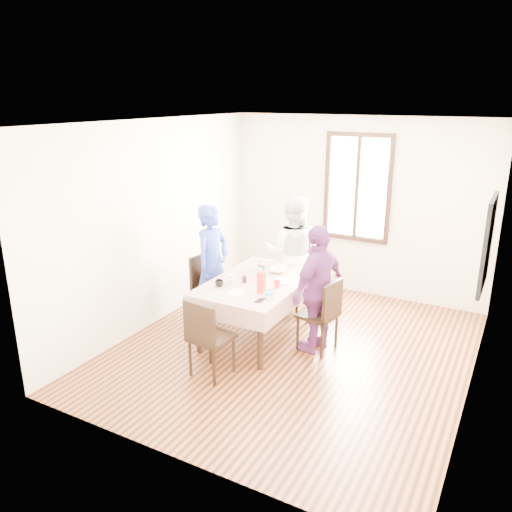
% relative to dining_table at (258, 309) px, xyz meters
% --- Properties ---
extents(ground, '(4.50, 4.50, 0.00)m').
position_rel_dining_table_xyz_m(ground, '(0.55, -0.12, -0.38)').
color(ground, black).
rests_on(ground, ground).
extents(back_wall, '(4.00, 0.00, 4.00)m').
position_rel_dining_table_xyz_m(back_wall, '(0.55, 2.13, 0.98)').
color(back_wall, beige).
rests_on(back_wall, ground).
extents(right_wall, '(0.00, 4.50, 4.50)m').
position_rel_dining_table_xyz_m(right_wall, '(2.55, -0.12, 0.98)').
color(right_wall, beige).
rests_on(right_wall, ground).
extents(window_frame, '(1.02, 0.06, 1.62)m').
position_rel_dining_table_xyz_m(window_frame, '(0.55, 2.11, 1.27)').
color(window_frame, black).
rests_on(window_frame, back_wall).
extents(window_pane, '(0.90, 0.02, 1.50)m').
position_rel_dining_table_xyz_m(window_pane, '(0.55, 2.12, 1.27)').
color(window_pane, white).
rests_on(window_pane, back_wall).
extents(art_poster, '(0.04, 0.76, 0.96)m').
position_rel_dining_table_xyz_m(art_poster, '(2.53, 0.18, 1.18)').
color(art_poster, red).
rests_on(art_poster, right_wall).
extents(dining_table, '(0.95, 1.55, 0.75)m').
position_rel_dining_table_xyz_m(dining_table, '(0.00, 0.00, 0.00)').
color(dining_table, black).
rests_on(dining_table, ground).
extents(tablecloth, '(1.07, 1.67, 0.01)m').
position_rel_dining_table_xyz_m(tablecloth, '(0.00, 0.00, 0.38)').
color(tablecloth, '#540D02').
rests_on(tablecloth, dining_table).
extents(chair_left, '(0.46, 0.46, 0.91)m').
position_rel_dining_table_xyz_m(chair_left, '(-0.79, 0.15, 0.08)').
color(chair_left, black).
rests_on(chair_left, ground).
extents(chair_right, '(0.48, 0.48, 0.91)m').
position_rel_dining_table_xyz_m(chair_right, '(0.79, 0.05, 0.08)').
color(chair_right, black).
rests_on(chair_right, ground).
extents(chair_far, '(0.46, 0.46, 0.91)m').
position_rel_dining_table_xyz_m(chair_far, '(0.00, 1.07, 0.08)').
color(chair_far, black).
rests_on(chair_far, ground).
extents(chair_near, '(0.47, 0.47, 0.91)m').
position_rel_dining_table_xyz_m(chair_near, '(0.00, -1.07, 0.08)').
color(chair_near, black).
rests_on(chair_near, ground).
extents(person_left, '(0.44, 0.62, 1.62)m').
position_rel_dining_table_xyz_m(person_left, '(-0.77, 0.15, 0.43)').
color(person_left, '#2A3C97').
rests_on(person_left, ground).
extents(person_far, '(0.95, 0.82, 1.67)m').
position_rel_dining_table_xyz_m(person_far, '(0.00, 1.05, 0.46)').
color(person_far, white).
rests_on(person_far, ground).
extents(person_right, '(0.59, 0.98, 1.57)m').
position_rel_dining_table_xyz_m(person_right, '(0.77, 0.05, 0.41)').
color(person_right, '#652A68').
rests_on(person_right, ground).
extents(mug_black, '(0.13, 0.13, 0.08)m').
position_rel_dining_table_xyz_m(mug_black, '(-0.32, -0.40, 0.43)').
color(mug_black, black).
rests_on(mug_black, tablecloth).
extents(mug_flag, '(0.09, 0.09, 0.08)m').
position_rel_dining_table_xyz_m(mug_flag, '(0.31, -0.09, 0.43)').
color(mug_flag, red).
rests_on(mug_flag, tablecloth).
extents(mug_green, '(0.10, 0.10, 0.07)m').
position_rel_dining_table_xyz_m(mug_green, '(-0.13, 0.34, 0.42)').
color(mug_green, '#0C7226').
rests_on(mug_green, tablecloth).
extents(serving_bowl, '(0.27, 0.27, 0.05)m').
position_rel_dining_table_xyz_m(serving_bowl, '(0.08, 0.40, 0.41)').
color(serving_bowl, white).
rests_on(serving_bowl, tablecloth).
extents(juice_carton, '(0.08, 0.08, 0.25)m').
position_rel_dining_table_xyz_m(juice_carton, '(0.22, -0.32, 0.51)').
color(juice_carton, red).
rests_on(juice_carton, tablecloth).
extents(butter_tub, '(0.11, 0.11, 0.05)m').
position_rel_dining_table_xyz_m(butter_tub, '(0.38, -0.43, 0.41)').
color(butter_tub, white).
rests_on(butter_tub, tablecloth).
extents(jam_jar, '(0.06, 0.06, 0.08)m').
position_rel_dining_table_xyz_m(jam_jar, '(-0.12, -0.13, 0.43)').
color(jam_jar, black).
rests_on(jam_jar, tablecloth).
extents(drinking_glass, '(0.08, 0.08, 0.11)m').
position_rel_dining_table_xyz_m(drinking_glass, '(-0.25, -0.23, 0.44)').
color(drinking_glass, silver).
rests_on(drinking_glass, tablecloth).
extents(smartphone, '(0.07, 0.14, 0.01)m').
position_rel_dining_table_xyz_m(smartphone, '(0.32, -0.56, 0.39)').
color(smartphone, black).
rests_on(smartphone, tablecloth).
extents(flower_vase, '(0.07, 0.07, 0.14)m').
position_rel_dining_table_xyz_m(flower_vase, '(-0.02, 0.08, 0.46)').
color(flower_vase, silver).
rests_on(flower_vase, tablecloth).
extents(plate_right, '(0.20, 0.20, 0.01)m').
position_rel_dining_table_xyz_m(plate_right, '(0.31, 0.10, 0.39)').
color(plate_right, white).
rests_on(plate_right, tablecloth).
extents(plate_far, '(0.20, 0.20, 0.01)m').
position_rel_dining_table_xyz_m(plate_far, '(-0.00, 0.63, 0.39)').
color(plate_far, white).
rests_on(plate_far, tablecloth).
extents(plate_near, '(0.20, 0.20, 0.01)m').
position_rel_dining_table_xyz_m(plate_near, '(-0.02, -0.50, 0.39)').
color(plate_near, white).
rests_on(plate_near, tablecloth).
extents(butter_lid, '(0.12, 0.12, 0.01)m').
position_rel_dining_table_xyz_m(butter_lid, '(0.38, -0.43, 0.45)').
color(butter_lid, blue).
rests_on(butter_lid, butter_tub).
extents(flower_bunch, '(0.09, 0.09, 0.10)m').
position_rel_dining_table_xyz_m(flower_bunch, '(-0.02, 0.08, 0.57)').
color(flower_bunch, yellow).
rests_on(flower_bunch, flower_vase).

